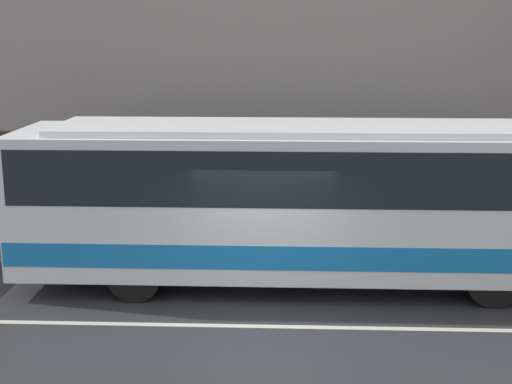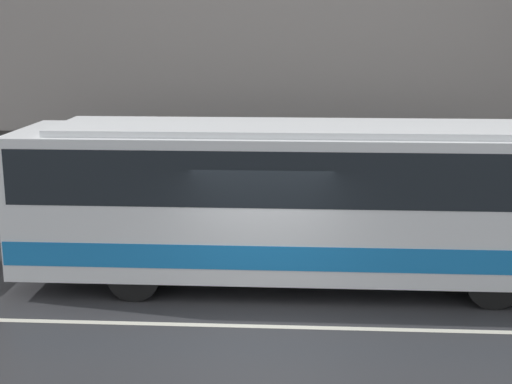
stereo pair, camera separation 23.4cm
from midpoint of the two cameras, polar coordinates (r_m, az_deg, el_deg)
The scene contains 6 objects.
ground_plane at distance 12.23m, azimuth -0.13°, elevation -10.71°, with size 60.00×60.00×0.00m, color #2D2D30.
sidewalk at distance 17.11m, azimuth 0.64°, elevation -3.43°, with size 60.00×2.45×0.16m.
building_facade at distance 17.78m, azimuth 0.82°, elevation 11.83°, with size 60.00×0.35×9.45m.
lane_stripe at distance 12.22m, azimuth -0.13°, elevation -10.69°, with size 54.00×0.14×0.01m.
transit_bus at distance 13.79m, azimuth 2.33°, elevation -0.22°, with size 10.52×2.62×3.13m.
pedestrian_waiting at distance 17.22m, azimuth -8.14°, elevation -0.54°, with size 0.36×0.36×1.65m.
Camera 1 is at (0.38, -11.19, 4.91)m, focal length 50.00 mm.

